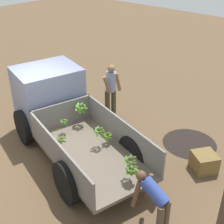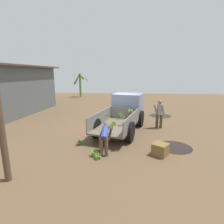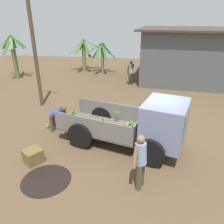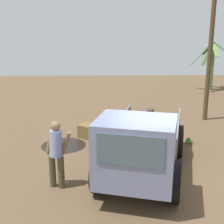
% 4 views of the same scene
% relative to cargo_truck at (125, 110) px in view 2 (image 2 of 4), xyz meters
% --- Properties ---
extents(ground, '(36.00, 36.00, 0.00)m').
position_rel_cargo_truck_xyz_m(ground, '(-0.04, 0.72, -1.00)').
color(ground, brown).
extents(mud_patch_0, '(1.61, 1.61, 0.01)m').
position_rel_cargo_truck_xyz_m(mud_patch_0, '(2.93, -2.64, -1.00)').
color(mud_patch_0, black).
rests_on(mud_patch_0, ground).
extents(mud_patch_1, '(1.47, 1.47, 0.01)m').
position_rel_cargo_truck_xyz_m(mud_patch_1, '(-2.88, -2.17, -1.00)').
color(mud_patch_1, black).
rests_on(mud_patch_1, ground).
extents(cargo_truck, '(4.87, 2.88, 1.92)m').
position_rel_cargo_truck_xyz_m(cargo_truck, '(0.00, 0.00, 0.00)').
color(cargo_truck, brown).
rests_on(cargo_truck, ground).
extents(warehouse_shed, '(8.52, 7.01, 3.73)m').
position_rel_cargo_truck_xyz_m(warehouse_shed, '(3.63, 9.96, 1.65)').
color(warehouse_shed, '#515658').
rests_on(warehouse_shed, ground).
extents(banana_palm_1, '(2.38, 2.11, 2.78)m').
position_rel_cargo_truck_xyz_m(banana_palm_1, '(9.64, 9.58, 0.48)').
color(banana_palm_1, '#5E6947').
rests_on(banana_palm_1, ground).
extents(banana_palm_4, '(2.51, 2.13, 3.12)m').
position_rel_cargo_truck_xyz_m(banana_palm_4, '(13.05, 6.08, 0.65)').
color(banana_palm_4, '#5B8948').
rests_on(banana_palm_4, ground).
extents(person_foreground_visitor, '(0.44, 0.68, 1.67)m').
position_rel_cargo_truck_xyz_m(person_foreground_visitor, '(-0.15, -1.98, -0.08)').
color(person_foreground_visitor, '#454129').
rests_on(person_foreground_visitor, ground).
extents(person_worker_loading, '(0.75, 0.59, 1.15)m').
position_rel_cargo_truck_xyz_m(person_worker_loading, '(-3.71, 0.78, -0.31)').
color(person_worker_loading, brown).
rests_on(person_worker_loading, ground).
extents(banana_bunch_on_ground_0, '(0.26, 0.26, 0.20)m').
position_rel_cargo_truck_xyz_m(banana_bunch_on_ground_0, '(-2.93, 2.03, -0.89)').
color(banana_bunch_on_ground_0, '#423C2B').
rests_on(banana_bunch_on_ground_0, ground).
extents(banana_bunch_on_ground_1, '(0.30, 0.30, 0.22)m').
position_rel_cargo_truck_xyz_m(banana_bunch_on_ground_1, '(-4.20, 0.99, -0.88)').
color(banana_bunch_on_ground_1, brown).
rests_on(banana_bunch_on_ground_1, ground).
extents(banana_bunch_on_ground_2, '(0.29, 0.28, 0.23)m').
position_rel_cargo_truck_xyz_m(banana_bunch_on_ground_2, '(-3.88, 1.01, -0.87)').
color(banana_bunch_on_ground_2, '#47402E').
rests_on(banana_bunch_on_ground_2, ground).
extents(banana_bunch_on_ground_3, '(0.29, 0.31, 0.25)m').
position_rel_cargo_truck_xyz_m(banana_bunch_on_ground_3, '(-3.99, 1.16, -0.86)').
color(banana_bunch_on_ground_3, brown).
rests_on(banana_bunch_on_ground_3, ground).
extents(wooden_crate_0, '(0.75, 0.75, 0.47)m').
position_rel_cargo_truck_xyz_m(wooden_crate_0, '(-3.68, -1.40, -0.77)').
color(wooden_crate_0, brown).
rests_on(wooden_crate_0, ground).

